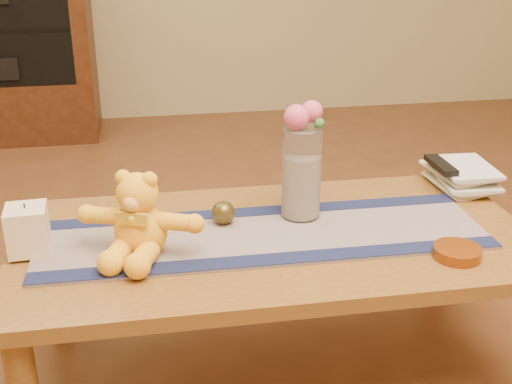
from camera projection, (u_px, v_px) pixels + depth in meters
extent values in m
plane|color=#562F18|center=(273.00, 370.00, 1.98)|extent=(5.50, 5.50, 0.00)
cube|color=brown|center=(274.00, 241.00, 1.81)|extent=(1.40, 0.70, 0.04)
cylinder|color=brown|center=(53.00, 280.00, 2.06)|extent=(0.07, 0.07, 0.41)
cylinder|color=brown|center=(440.00, 247.00, 2.26)|extent=(0.07, 0.07, 0.41)
cube|color=#1A1F4A|center=(264.00, 235.00, 1.79)|extent=(1.20, 0.36, 0.01)
cube|color=#141A3D|center=(274.00, 259.00, 1.66)|extent=(1.20, 0.07, 0.00)
cube|color=#141A3D|center=(255.00, 211.00, 1.92)|extent=(1.20, 0.07, 0.00)
cube|color=beige|center=(28.00, 230.00, 1.68)|extent=(0.11, 0.11, 0.12)
cylinder|color=black|center=(24.00, 206.00, 1.65)|extent=(0.00, 0.00, 0.01)
cylinder|color=silver|center=(301.00, 173.00, 1.85)|extent=(0.11, 0.11, 0.26)
cylinder|color=beige|center=(301.00, 186.00, 1.86)|extent=(0.09, 0.09, 0.18)
sphere|color=#D44B6D|center=(297.00, 117.00, 1.77)|extent=(0.07, 0.07, 0.07)
sphere|color=#D44B6D|center=(312.00, 111.00, 1.79)|extent=(0.06, 0.06, 0.06)
sphere|color=#484D9D|center=(303.00, 115.00, 1.82)|extent=(0.04, 0.04, 0.04)
sphere|color=#484D9D|center=(290.00, 120.00, 1.80)|extent=(0.04, 0.04, 0.04)
sphere|color=#33662D|center=(319.00, 123.00, 1.78)|extent=(0.03, 0.03, 0.03)
sphere|color=#483D18|center=(223.00, 213.00, 1.84)|extent=(0.07, 0.07, 0.07)
imported|color=beige|center=(437.00, 186.00, 2.09)|extent=(0.18, 0.23, 0.02)
imported|color=beige|center=(440.00, 181.00, 2.08)|extent=(0.18, 0.24, 0.02)
imported|color=beige|center=(436.00, 175.00, 2.08)|extent=(0.19, 0.24, 0.02)
imported|color=beige|center=(440.00, 169.00, 2.07)|extent=(0.18, 0.23, 0.02)
cube|color=black|center=(441.00, 165.00, 2.05)|extent=(0.05, 0.16, 0.02)
cylinder|color=#BF5914|center=(457.00, 252.00, 1.68)|extent=(0.13, 0.13, 0.03)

